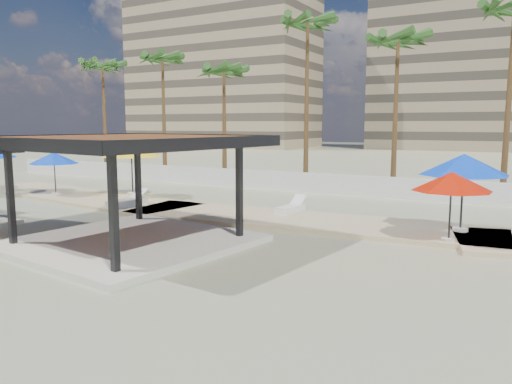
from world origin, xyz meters
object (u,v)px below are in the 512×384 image
pavilion_central (128,181)px  umbrella_c (452,182)px  lounger_b (291,208)px  lounger_a (128,202)px

pavilion_central → umbrella_c: (9.54, 5.25, -0.02)m
lounger_b → lounger_a: bearing=113.0°
umbrella_c → lounger_b: bearing=160.8°
lounger_a → lounger_b: size_ratio=1.14×
lounger_a → pavilion_central: bearing=-126.5°
umbrella_c → lounger_a: bearing=179.8°
pavilion_central → umbrella_c: 10.89m
umbrella_c → lounger_b: umbrella_c is taller
pavilion_central → lounger_a: pavilion_central is taller
umbrella_c → lounger_b: (-7.13, 2.48, -1.87)m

